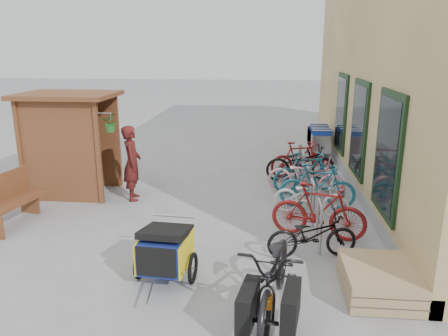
# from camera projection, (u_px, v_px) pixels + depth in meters

# --- Properties ---
(ground) EXTENTS (80.00, 80.00, 0.00)m
(ground) POSITION_uv_depth(u_px,v_px,m) (189.00, 243.00, 7.88)
(ground) COLOR #98989A
(kiosk) EXTENTS (2.49, 1.65, 2.40)m
(kiosk) POSITION_uv_depth(u_px,v_px,m) (66.00, 130.00, 10.13)
(kiosk) COLOR brown
(kiosk) RESTS_ON ground
(bike_rack) EXTENTS (0.05, 5.35, 0.86)m
(bike_rack) POSITION_uv_depth(u_px,v_px,m) (307.00, 180.00, 9.83)
(bike_rack) COLOR #A5A8AD
(bike_rack) RESTS_ON ground
(pallet_stack) EXTENTS (1.00, 1.20, 0.40)m
(pallet_stack) POSITION_uv_depth(u_px,v_px,m) (379.00, 281.00, 6.20)
(pallet_stack) COLOR tan
(pallet_stack) RESTS_ON ground
(bench) EXTENTS (0.76, 1.67, 1.02)m
(bench) POSITION_uv_depth(u_px,v_px,m) (7.00, 200.00, 8.54)
(bench) COLOR brown
(bench) RESTS_ON ground
(shopping_carts) EXTENTS (0.60, 2.01, 1.07)m
(shopping_carts) POSITION_uv_depth(u_px,v_px,m) (318.00, 138.00, 13.81)
(shopping_carts) COLOR silver
(shopping_carts) RESTS_ON ground
(child_trailer) EXTENTS (0.93, 1.53, 0.89)m
(child_trailer) POSITION_uv_depth(u_px,v_px,m) (165.00, 249.00, 6.52)
(child_trailer) COLOR navy
(child_trailer) RESTS_ON ground
(cargo_bike) EXTENTS (1.09, 2.25, 1.13)m
(cargo_bike) POSITION_uv_depth(u_px,v_px,m) (275.00, 277.00, 5.60)
(cargo_bike) COLOR black
(cargo_bike) RESTS_ON ground
(person_kiosk) EXTENTS (0.55, 0.71, 1.72)m
(person_kiosk) POSITION_uv_depth(u_px,v_px,m) (132.00, 163.00, 9.92)
(person_kiosk) COLOR maroon
(person_kiosk) RESTS_ON ground
(bike_0) EXTENTS (1.59, 0.82, 0.80)m
(bike_0) POSITION_uv_depth(u_px,v_px,m) (312.00, 235.00, 7.25)
(bike_0) COLOR black
(bike_0) RESTS_ON ground
(bike_1) EXTENTS (1.80, 0.88, 1.04)m
(bike_1) POSITION_uv_depth(u_px,v_px,m) (319.00, 211.00, 7.96)
(bike_1) COLOR maroon
(bike_1) RESTS_ON ground
(bike_2) EXTENTS (1.64, 0.90, 0.82)m
(bike_2) POSITION_uv_depth(u_px,v_px,m) (311.00, 196.00, 9.07)
(bike_2) COLOR white
(bike_2) RESTS_ON ground
(bike_3) EXTENTS (1.68, 0.58, 0.99)m
(bike_3) POSITION_uv_depth(u_px,v_px,m) (317.00, 186.00, 9.46)
(bike_3) COLOR #1F677F
(bike_3) RESTS_ON ground
(bike_4) EXTENTS (1.96, 1.24, 0.97)m
(bike_4) POSITION_uv_depth(u_px,v_px,m) (306.00, 177.00, 10.18)
(bike_4) COLOR pink
(bike_4) RESTS_ON ground
(bike_5) EXTENTS (1.72, 0.94, 1.00)m
(bike_5) POSITION_uv_depth(u_px,v_px,m) (306.00, 172.00, 10.49)
(bike_5) COLOR #1F677F
(bike_5) RESTS_ON ground
(bike_6) EXTENTS (1.90, 0.89, 0.96)m
(bike_6) POSITION_uv_depth(u_px,v_px,m) (301.00, 163.00, 11.41)
(bike_6) COLOR black
(bike_6) RESTS_ON ground
(bike_7) EXTENTS (1.67, 0.97, 0.97)m
(bike_7) POSITION_uv_depth(u_px,v_px,m) (299.00, 159.00, 11.79)
(bike_7) COLOR maroon
(bike_7) RESTS_ON ground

